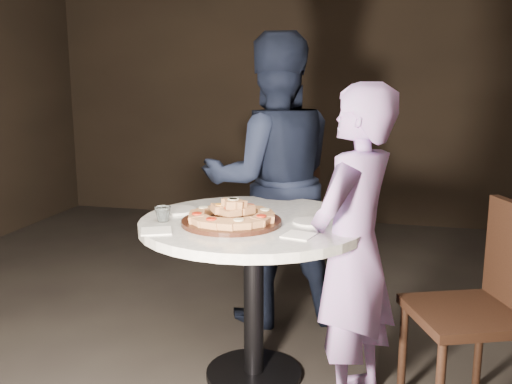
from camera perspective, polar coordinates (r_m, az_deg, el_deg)
floor at (r=3.10m, az=-1.87°, el=-18.49°), size 7.00×7.00×0.00m
table at (r=2.88m, az=-0.24°, el=-5.83°), size 1.48×1.48×0.85m
serving_board at (r=2.75m, az=-2.46°, el=-2.99°), size 0.51×0.51×0.02m
focaccia_pile at (r=2.74m, az=-2.40°, el=-2.13°), size 0.44×0.43×0.11m
plate_left at (r=3.03m, az=-7.99°, el=-1.81°), size 0.24×0.24×0.01m
plate_right at (r=2.78m, az=5.44°, el=-2.99°), size 0.21×0.21×0.01m
water_glass at (r=2.82m, az=-9.29°, el=-2.19°), size 0.11×0.11×0.08m
napkin_near at (r=2.65m, az=-9.94°, el=-3.86°), size 0.18×0.18×0.01m
napkin_far at (r=2.55m, az=4.29°, el=-4.34°), size 0.16×0.16×0.01m
chair_far at (r=4.13m, az=3.27°, el=-2.65°), size 0.49×0.51×0.94m
chair_right at (r=2.81m, az=22.17°, el=-9.71°), size 0.62×0.61×0.99m
diner_navy at (r=3.57m, az=1.65°, el=1.12°), size 1.08×0.97×1.82m
diner_teal at (r=2.68m, az=9.67°, el=-5.71°), size 0.56×0.66×1.53m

